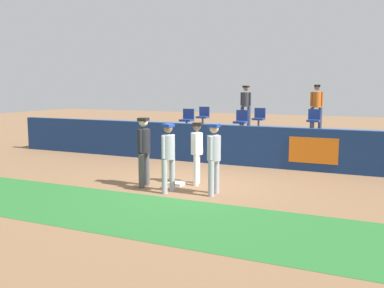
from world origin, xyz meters
name	(u,v)px	position (x,y,z in m)	size (l,w,h in m)	color
ground_plane	(184,185)	(0.00, 0.00, 0.00)	(60.00, 60.00, 0.00)	brown
grass_foreground_strip	(129,212)	(0.00, -2.72, 0.00)	(18.00, 2.80, 0.01)	#26662B
first_base	(177,184)	(-0.20, -0.06, 0.04)	(0.40, 0.40, 0.08)	white
player_fielder_home	(197,149)	(0.26, 0.26, 0.98)	(0.40, 0.56, 1.69)	white
player_runner_visitor	(214,154)	(1.11, -0.62, 1.02)	(0.34, 0.49, 1.75)	#9EA3AD
player_coach_visitor	(168,153)	(-0.02, -0.86, 1.00)	(0.39, 0.48, 1.73)	#9EA3AD
player_umpire	(144,147)	(-0.91, -0.57, 1.07)	(0.39, 0.51, 1.84)	#4C4C51
field_wall	(229,145)	(0.01, 3.48, 0.67)	(18.00, 0.26, 1.34)	navy
bleacher_platform	(250,142)	(0.00, 6.05, 0.47)	(18.00, 4.80, 0.94)	#59595E
seat_front_center	(241,120)	(-0.03, 4.92, 1.41)	(0.45, 0.44, 0.84)	#4C4C51
seat_back_left	(203,115)	(-2.32, 6.72, 1.41)	(0.46, 0.44, 0.84)	#4C4C51
seat_front_left	(187,118)	(-2.23, 4.92, 1.41)	(0.47, 0.44, 0.84)	#4C4C51
seat_back_right	(314,119)	(2.31, 6.72, 1.41)	(0.46, 0.44, 0.84)	#4C4C51
seat_back_center	(259,117)	(0.14, 6.72, 1.41)	(0.45, 0.44, 0.84)	#4C4C51
spectator_hooded	(246,103)	(-0.62, 7.31, 1.95)	(0.48, 0.37, 1.74)	#33384C
spectator_capped	(317,103)	(2.27, 7.54, 1.97)	(0.49, 0.38, 1.78)	#33384C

